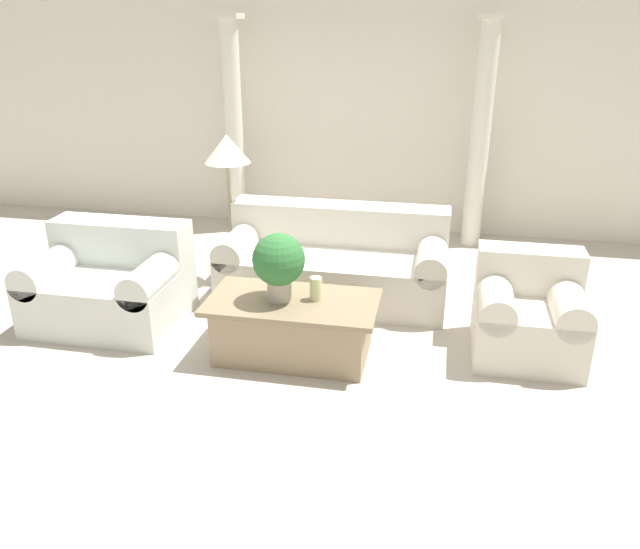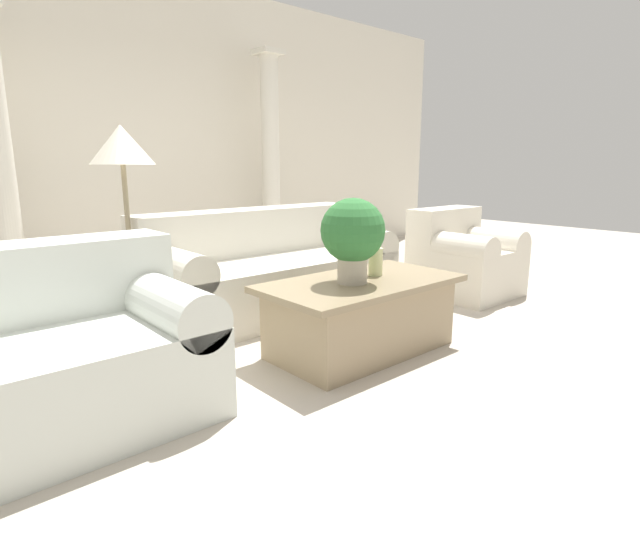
{
  "view_description": "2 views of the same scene",
  "coord_description": "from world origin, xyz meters",
  "px_view_note": "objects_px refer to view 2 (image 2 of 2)",
  "views": [
    {
      "loc": [
        1.2,
        -4.7,
        2.49
      ],
      "look_at": [
        0.31,
        -0.24,
        0.6
      ],
      "focal_mm": 35.0,
      "sensor_mm": 36.0,
      "label": 1
    },
    {
      "loc": [
        -2.11,
        -2.66,
        1.2
      ],
      "look_at": [
        0.1,
        -0.13,
        0.46
      ],
      "focal_mm": 28.0,
      "sensor_mm": 36.0,
      "label": 2
    }
  ],
  "objects_px": {
    "loveseat": "(63,348)",
    "floor_lamp": "(122,154)",
    "coffee_table": "(361,315)",
    "sofa_long": "(268,269)",
    "armchair": "(463,257)",
    "potted_plant": "(353,234)"
  },
  "relations": [
    {
      "from": "loveseat",
      "to": "floor_lamp",
      "type": "relative_size",
      "value": 0.84
    },
    {
      "from": "loveseat",
      "to": "coffee_table",
      "type": "height_order",
      "value": "loveseat"
    },
    {
      "from": "loveseat",
      "to": "floor_lamp",
      "type": "distance_m",
      "value": 1.59
    },
    {
      "from": "sofa_long",
      "to": "loveseat",
      "type": "xyz_separation_m",
      "value": [
        -1.82,
        -0.89,
        0.01
      ]
    },
    {
      "from": "armchair",
      "to": "floor_lamp",
      "type": "bearing_deg",
      "value": 160.75
    },
    {
      "from": "armchair",
      "to": "potted_plant",
      "type": "bearing_deg",
      "value": -167.29
    },
    {
      "from": "sofa_long",
      "to": "armchair",
      "type": "xyz_separation_m",
      "value": [
        1.67,
        -0.79,
        0.01
      ]
    },
    {
      "from": "loveseat",
      "to": "floor_lamp",
      "type": "bearing_deg",
      "value": 54.98
    },
    {
      "from": "loveseat",
      "to": "potted_plant",
      "type": "distance_m",
      "value": 1.69
    },
    {
      "from": "potted_plant",
      "to": "armchair",
      "type": "distance_m",
      "value": 1.99
    },
    {
      "from": "sofa_long",
      "to": "potted_plant",
      "type": "height_order",
      "value": "potted_plant"
    },
    {
      "from": "sofa_long",
      "to": "potted_plant",
      "type": "relative_size",
      "value": 3.93
    },
    {
      "from": "loveseat",
      "to": "potted_plant",
      "type": "bearing_deg",
      "value": -11.47
    },
    {
      "from": "floor_lamp",
      "to": "sofa_long",
      "type": "bearing_deg",
      "value": -9.16
    },
    {
      "from": "sofa_long",
      "to": "loveseat",
      "type": "bearing_deg",
      "value": -153.98
    },
    {
      "from": "loveseat",
      "to": "armchair",
      "type": "height_order",
      "value": "loveseat"
    },
    {
      "from": "potted_plant",
      "to": "sofa_long",
      "type": "bearing_deg",
      "value": 79.82
    },
    {
      "from": "coffee_table",
      "to": "potted_plant",
      "type": "bearing_deg",
      "value": -172.98
    },
    {
      "from": "sofa_long",
      "to": "coffee_table",
      "type": "bearing_deg",
      "value": -95.65
    },
    {
      "from": "loveseat",
      "to": "floor_lamp",
      "type": "height_order",
      "value": "floor_lamp"
    },
    {
      "from": "sofa_long",
      "to": "potted_plant",
      "type": "bearing_deg",
      "value": -100.18
    },
    {
      "from": "coffee_table",
      "to": "potted_plant",
      "type": "xyz_separation_m",
      "value": [
        -0.1,
        -0.01,
        0.54
      ]
    }
  ]
}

